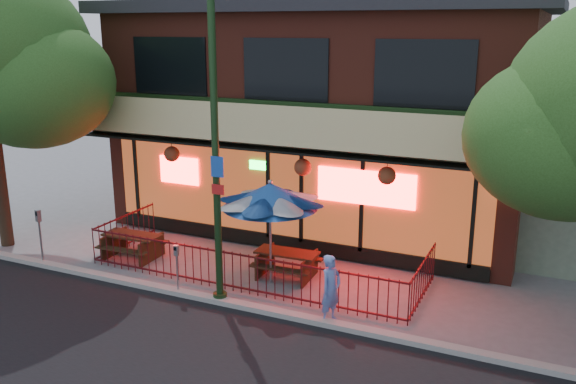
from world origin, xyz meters
name	(u,v)px	position (x,y,z in m)	size (l,w,h in m)	color
ground	(229,294)	(0.00, 0.00, 0.00)	(80.00, 80.00, 0.00)	gray
curb	(218,300)	(0.00, -0.50, 0.06)	(80.00, 0.25, 0.12)	#999993
restaurant_building	(337,90)	(0.00, 7.11, 4.13)	(12.96, 9.49, 8.05)	maroon
patio_fence	(239,262)	(0.00, 0.50, 0.63)	(8.44, 2.62, 1.00)	#470F14
street_light	(216,167)	(0.00, -0.40, 3.15)	(0.43, 0.32, 7.00)	#173216
picnic_table_left	(132,242)	(-3.55, 0.98, 0.44)	(1.62, 1.26, 0.67)	#352413
picnic_table_right	(287,260)	(0.80, 1.53, 0.44)	(1.60, 1.25, 0.67)	#362213
patio_umbrella	(270,195)	(0.61, 1.01, 2.23)	(2.29, 2.29, 2.61)	gray
pedestrian	(331,289)	(2.66, -0.31, 0.75)	(0.55, 0.36, 1.51)	#5E77BD
parking_meter_near	(177,261)	(-1.09, -0.48, 0.82)	(0.12, 0.11, 1.22)	#999AA1
parking_meter_far	(39,228)	(-5.41, -0.40, 1.01)	(0.16, 0.14, 1.50)	gray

